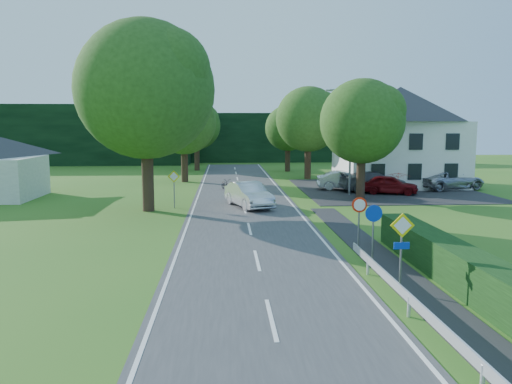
{
  "coord_description": "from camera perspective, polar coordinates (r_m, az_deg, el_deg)",
  "views": [
    {
      "loc": [
        -1.24,
        -7.03,
        5.32
      ],
      "look_at": [
        0.29,
        17.3,
        2.04
      ],
      "focal_mm": 35.0,
      "sensor_mm": 36.0,
      "label": 1
    }
  ],
  "objects": [
    {
      "name": "moving_car",
      "position": [
        32.23,
        -0.83,
        -0.3
      ],
      "size": [
        3.2,
        5.21,
        1.62
      ],
      "primitive_type": "imported",
      "rotation": [
        0.0,
        0.0,
        0.33
      ],
      "color": "silver",
      "rests_on": "road"
    },
    {
      "name": "treeline_right",
      "position": [
        73.64,
        3.63,
        6.24
      ],
      "size": [
        30.0,
        5.0,
        7.0
      ],
      "primitive_type": "cube",
      "color": "black",
      "rests_on": "ground"
    },
    {
      "name": "parked_car_silver_a",
      "position": [
        41.58,
        10.19,
        1.32
      ],
      "size": [
        4.79,
        2.09,
        1.53
      ],
      "primitive_type": "imported",
      "rotation": [
        0.0,
        0.0,
        1.47
      ],
      "color": "#BCBCC1",
      "rests_on": "parking_pad"
    },
    {
      "name": "parked_car_silver_b",
      "position": [
        44.18,
        21.32,
        1.3
      ],
      "size": [
        6.09,
        3.88,
        1.57
      ],
      "primitive_type": "imported",
      "rotation": [
        0.0,
        0.0,
        1.81
      ],
      "color": "#A9A7AE",
      "rests_on": "parking_pad"
    },
    {
      "name": "tree_left_far",
      "position": [
        47.19,
        -8.22,
        6.34
      ],
      "size": [
        7.0,
        7.0,
        8.58
      ],
      "primitive_type": null,
      "color": "#264915",
      "rests_on": "ground"
    },
    {
      "name": "parked_car_grey",
      "position": [
        40.96,
        13.26,
        1.19
      ],
      "size": [
        5.67,
        2.64,
        1.6
      ],
      "primitive_type": "imported",
      "rotation": [
        0.0,
        0.0,
        1.64
      ],
      "color": "#515156",
      "rests_on": "parking_pad"
    },
    {
      "name": "tree_main",
      "position": [
        31.4,
        -12.46,
        8.41
      ],
      "size": [
        9.4,
        9.4,
        11.64
      ],
      "primitive_type": null,
      "color": "#264915",
      "rests_on": "ground"
    },
    {
      "name": "house_white",
      "position": [
        45.66,
        15.99,
        6.23
      ],
      "size": [
        10.6,
        8.4,
        8.6
      ],
      "color": "white",
      "rests_on": "ground"
    },
    {
      "name": "line_edge_left",
      "position": [
        27.61,
        -7.72,
        -3.41
      ],
      "size": [
        0.12,
        80.0,
        0.01
      ],
      "primitive_type": "cube",
      "color": "white",
      "rests_on": "road"
    },
    {
      "name": "tree_right_back",
      "position": [
        57.51,
        3.65,
        6.12
      ],
      "size": [
        6.2,
        6.2,
        7.56
      ],
      "primitive_type": null,
      "color": "#264915",
      "rests_on": "ground"
    },
    {
      "name": "road",
      "position": [
        27.57,
        -0.96,
        -3.41
      ],
      "size": [
        7.0,
        80.0,
        0.04
      ],
      "primitive_type": "cube",
      "color": "#3B3B3E",
      "rests_on": "ground"
    },
    {
      "name": "tree_right_mid",
      "position": [
        36.37,
        11.99,
        5.88
      ],
      "size": [
        7.0,
        7.0,
        8.58
      ],
      "primitive_type": null,
      "color": "#264915",
      "rests_on": "ground"
    },
    {
      "name": "motorcycle",
      "position": [
        40.98,
        -3.52,
        0.89
      ],
      "size": [
        1.13,
        1.82,
        0.9
      ],
      "primitive_type": "imported",
      "rotation": [
        0.0,
        0.0,
        0.33
      ],
      "color": "black",
      "rests_on": "road"
    },
    {
      "name": "parasol",
      "position": [
        39.2,
        15.9,
        0.93
      ],
      "size": [
        2.54,
        2.56,
        1.75
      ],
      "primitive_type": "imported",
      "rotation": [
        0.0,
        0.0,
        -0.42
      ],
      "color": "#B2280E",
      "rests_on": "parking_pad"
    },
    {
      "name": "sign_speed_limit",
      "position": [
        21.06,
        11.72,
        -2.2
      ],
      "size": [
        0.64,
        0.11,
        2.37
      ],
      "color": "slate",
      "rests_on": "ground"
    },
    {
      "name": "streetlight",
      "position": [
        38.19,
        10.56,
        6.26
      ],
      "size": [
        2.03,
        0.18,
        8.0
      ],
      "color": "slate",
      "rests_on": "ground"
    },
    {
      "name": "tree_left_back",
      "position": [
        59.13,
        -6.81,
        6.37
      ],
      "size": [
        6.6,
        6.6,
        8.07
      ],
      "primitive_type": null,
      "color": "#264915",
      "rests_on": "ground"
    },
    {
      "name": "sign_roundabout",
      "position": [
        19.2,
        13.27,
        -3.49
      ],
      "size": [
        0.64,
        0.08,
        2.37
      ],
      "color": "slate",
      "rests_on": "ground"
    },
    {
      "name": "line_centre",
      "position": [
        27.57,
        -0.96,
        -3.36
      ],
      "size": [
        0.12,
        80.0,
        0.01
      ],
      "primitive_type": null,
      "color": "white",
      "rests_on": "road"
    },
    {
      "name": "line_edge_right",
      "position": [
        27.9,
        5.73,
        -3.26
      ],
      "size": [
        0.12,
        80.0,
        0.01
      ],
      "primitive_type": "cube",
      "color": "white",
      "rests_on": "road"
    },
    {
      "name": "parking_pad",
      "position": [
        42.5,
        14.58,
        0.26
      ],
      "size": [
        14.0,
        16.0,
        0.04
      ],
      "primitive_type": "cube",
      "color": "#27272A",
      "rests_on": "ground"
    },
    {
      "name": "sign_priority_left",
      "position": [
        32.38,
        -9.36,
        1.18
      ],
      "size": [
        0.78,
        0.09,
        2.44
      ],
      "color": "slate",
      "rests_on": "ground"
    },
    {
      "name": "sign_priority_right",
      "position": [
        16.38,
        16.33,
        -5.06
      ],
      "size": [
        0.78,
        0.09,
        2.59
      ],
      "color": "slate",
      "rests_on": "ground"
    },
    {
      "name": "parked_car_red",
      "position": [
        39.75,
        15.0,
        0.83
      ],
      "size": [
        4.6,
        3.02,
        1.46
      ],
      "primitive_type": "imported",
      "rotation": [
        0.0,
        0.0,
        1.24
      ],
      "color": "maroon",
      "rests_on": "parking_pad"
    },
    {
      "name": "treeline_left",
      "position": [
        74.05,
        -24.93,
        5.94
      ],
      "size": [
        44.0,
        6.0,
        8.0
      ],
      "primitive_type": "cube",
      "color": "black",
      "rests_on": "ground"
    },
    {
      "name": "tree_right_far",
      "position": [
        49.72,
        5.98,
        6.74
      ],
      "size": [
        7.4,
        7.4,
        9.09
      ],
      "primitive_type": null,
      "color": "#264915",
      "rests_on": "ground"
    }
  ]
}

